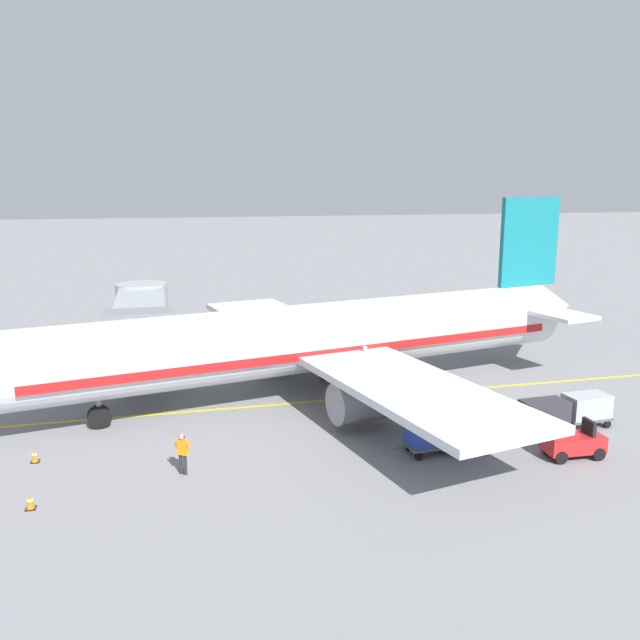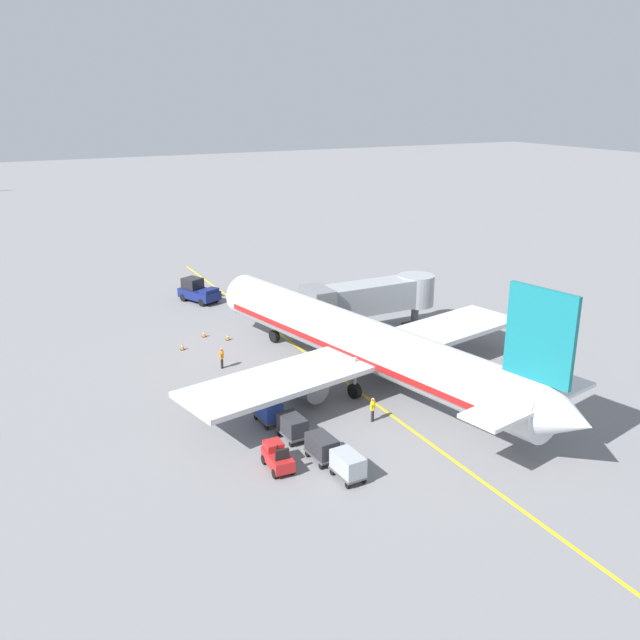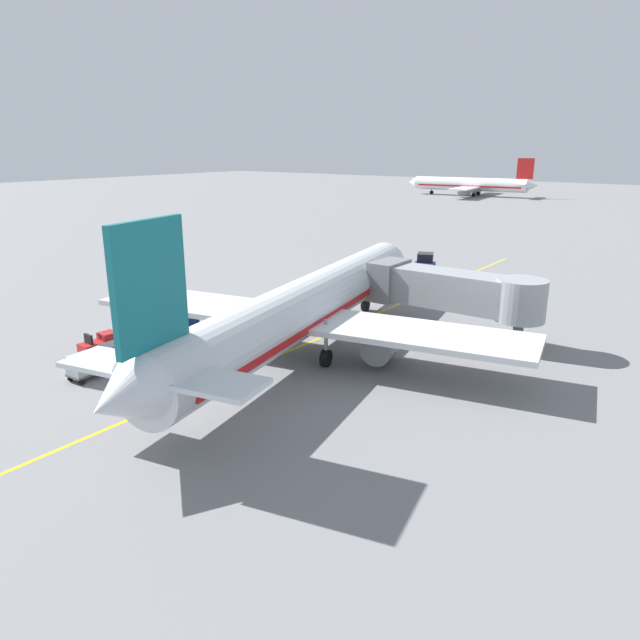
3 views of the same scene
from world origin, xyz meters
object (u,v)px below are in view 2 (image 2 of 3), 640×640
object	(u,v)px
jet_bridge	(371,297)
baggage_cart_tail_end	(348,464)
safety_cone_nose_right	(204,334)
ground_crew_loader	(373,408)
baggage_tug_lead	(277,457)
baggage_cart_front	(268,410)
pushback_tractor	(198,291)
ground_crew_wing_walker	(222,357)
safety_cone_nose_left	(182,347)
baggage_cart_third_in_train	(322,446)
baggage_cart_second_in_train	(292,426)
safety_cone_wing_tip	(228,337)
parked_airliner	(363,343)

from	to	relation	value
jet_bridge	baggage_cart_tail_end	world-z (taller)	jet_bridge
jet_bridge	safety_cone_nose_right	distance (m)	15.39
safety_cone_nose_right	ground_crew_loader	bearing A→B (deg)	-77.41
baggage_tug_lead	baggage_cart_front	bearing A→B (deg)	71.76
pushback_tractor	ground_crew_wing_walker	bearing A→B (deg)	-102.20
baggage_tug_lead	jet_bridge	bearing A→B (deg)	46.08
baggage_cart_tail_end	safety_cone_nose_left	size ratio (longest dim) A/B	4.97
baggage_tug_lead	baggage_cart_third_in_train	xyz separation A→B (m)	(2.72, -0.41, 0.24)
pushback_tractor	baggage_cart_second_in_train	bearing A→B (deg)	-97.25
jet_bridge	baggage_cart_front	bearing A→B (deg)	-141.42
jet_bridge	baggage_cart_second_in_train	bearing A→B (deg)	-134.73
ground_crew_loader	safety_cone_wing_tip	distance (m)	19.74
baggage_cart_front	ground_crew_loader	xyz separation A→B (m)	(6.27, -2.98, 0.00)
baggage_cart_third_in_train	safety_cone_nose_right	bearing A→B (deg)	88.47
pushback_tractor	baggage_tug_lead	xyz separation A→B (m)	(-6.35, -34.81, -0.39)
parked_airliner	safety_cone_wing_tip	bearing A→B (deg)	113.14
safety_cone_nose_right	safety_cone_nose_left	bearing A→B (deg)	-139.18
baggage_cart_front	baggage_cart_third_in_train	size ratio (longest dim) A/B	1.00
baggage_cart_second_in_train	safety_cone_nose_left	world-z (taller)	baggage_cart_second_in_train
parked_airliner	safety_cone_nose_left	distance (m)	16.76
pushback_tractor	ground_crew_loader	distance (m)	32.22
baggage_cart_tail_end	baggage_cart_third_in_train	bearing A→B (deg)	98.05
baggage_cart_front	safety_cone_nose_right	size ratio (longest dim) A/B	4.97
safety_cone_nose_right	baggage_tug_lead	bearing A→B (deg)	-98.04
baggage_tug_lead	baggage_cart_tail_end	distance (m)	4.25
ground_crew_wing_walker	ground_crew_loader	bearing A→B (deg)	-66.71
jet_bridge	ground_crew_wing_walker	world-z (taller)	jet_bridge
baggage_cart_second_in_train	safety_cone_wing_tip	bearing A→B (deg)	82.01
baggage_cart_front	ground_crew_loader	world-z (taller)	ground_crew_loader
pushback_tractor	baggage_tug_lead	size ratio (longest dim) A/B	1.93
pushback_tractor	baggage_cart_tail_end	distance (m)	37.87
jet_bridge	baggage_cart_front	size ratio (longest dim) A/B	4.42
baggage_cart_second_in_train	baggage_cart_front	bearing A→B (deg)	98.85
safety_cone_nose_left	baggage_cart_second_in_train	bearing A→B (deg)	-85.15
baggage_cart_second_in_train	baggage_cart_third_in_train	xyz separation A→B (m)	(0.44, -3.21, 0.00)
parked_airliner	ground_crew_loader	bearing A→B (deg)	-114.46
baggage_tug_lead	baggage_cart_front	world-z (taller)	baggage_tug_lead
parked_airliner	jet_bridge	bearing A→B (deg)	55.62
baggage_cart_tail_end	ground_crew_loader	distance (m)	7.50
jet_bridge	baggage_cart_tail_end	size ratio (longest dim) A/B	4.42
baggage_cart_front	ground_crew_wing_walker	xyz separation A→B (m)	(0.47, 10.51, 0.00)
safety_cone_nose_right	baggage_cart_third_in_train	bearing A→B (deg)	-91.53
parked_airliner	ground_crew_loader	xyz separation A→B (m)	(-2.68, -5.89, -2.23)
baggage_tug_lead	baggage_cart_third_in_train	bearing A→B (deg)	-8.47
pushback_tractor	baggage_cart_front	world-z (taller)	pushback_tractor
baggage_cart_second_in_train	ground_crew_wing_walker	xyz separation A→B (m)	(0.03, 13.31, 0.00)
ground_crew_loader	safety_cone_nose_left	size ratio (longest dim) A/B	2.86
baggage_cart_front	baggage_cart_tail_end	size ratio (longest dim) A/B	1.00
baggage_cart_tail_end	baggage_cart_front	bearing A→B (deg)	98.22
parked_airliner	ground_crew_wing_walker	bearing A→B (deg)	138.18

